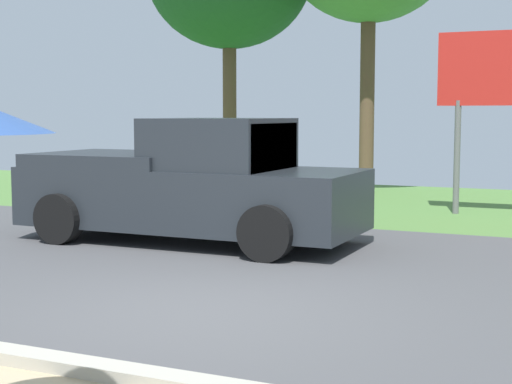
# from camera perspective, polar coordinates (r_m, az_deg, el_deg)

# --- Properties ---
(ground_plane) EXTENTS (40.00, 22.00, 0.20)m
(ground_plane) POSITION_cam_1_polar(r_m,az_deg,el_deg) (10.42, 3.42, -5.25)
(ground_plane) COLOR #4C4C4F
(pickup_truck) EXTENTS (5.20, 2.28, 1.88)m
(pickup_truck) POSITION_cam_1_polar(r_m,az_deg,el_deg) (11.77, -4.73, 0.53)
(pickup_truck) COLOR #23282D
(pickup_truck) RESTS_ON ground_plane
(roadside_billboard) EXTENTS (2.60, 0.12, 3.50)m
(roadside_billboard) POSITION_cam_1_polar(r_m,az_deg,el_deg) (15.37, 18.09, 7.76)
(roadside_billboard) COLOR slate
(roadside_billboard) RESTS_ON ground_plane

